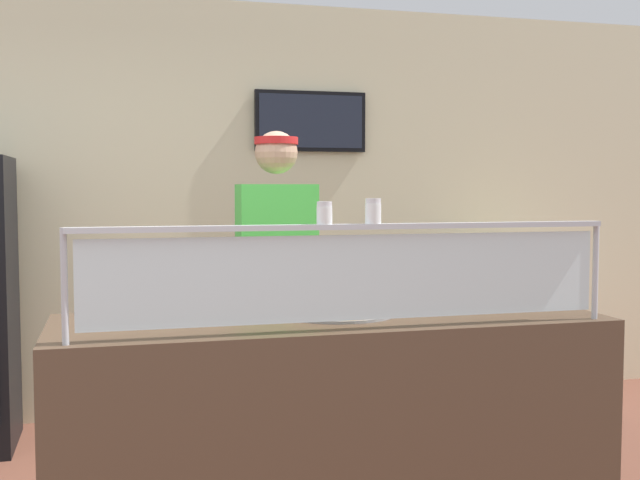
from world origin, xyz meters
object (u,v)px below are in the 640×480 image
pepper_flake_shaker (373,213)px  pizza_tray (338,311)px  pizza_box_stack (514,260)px  parmesan_shaker (324,214)px  worker_figure (278,284)px  pizza_server (350,306)px

pepper_flake_shaker → pizza_tray: bearing=94.3°
pizza_tray → pizza_box_stack: size_ratio=0.97×
parmesan_shaker → worker_figure: bearing=88.1°
pizza_tray → worker_figure: size_ratio=0.27×
parmesan_shaker → worker_figure: 1.07m
pepper_flake_shaker → worker_figure: 1.08m
pizza_tray → worker_figure: worker_figure is taller
parmesan_shaker → pepper_flake_shaker: 0.19m
pizza_server → parmesan_shaker: bearing=-124.2°
parmesan_shaker → pizza_box_stack: bearing=46.2°
pizza_tray → parmesan_shaker: parmesan_shaker is taller
pizza_server → worker_figure: 0.67m
pizza_server → worker_figure: (-0.17, 0.65, 0.02)m
pizza_server → parmesan_shaker: size_ratio=3.35×
pizza_server → worker_figure: bearing=101.4°
parmesan_shaker → pepper_flake_shaker: bearing=-0.0°
worker_figure → pizza_box_stack: size_ratio=3.54×
pizza_server → parmesan_shaker: parmesan_shaker is taller
pizza_server → pepper_flake_shaker: (-0.02, -0.35, 0.40)m
pepper_flake_shaker → pizza_box_stack: 2.57m
parmesan_shaker → pepper_flake_shaker: pepper_flake_shaker is taller
pizza_tray → pizza_server: bearing=-22.2°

